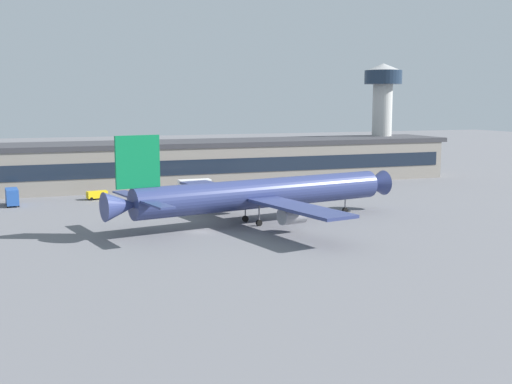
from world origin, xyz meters
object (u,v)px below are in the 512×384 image
at_px(follow_me_car, 97,194).
at_px(belt_loader, 236,191).
at_px(control_tower, 382,106).
at_px(airliner, 259,194).
at_px(pushback_tractor, 346,184).
at_px(baggage_tug, 268,189).
at_px(catering_truck, 195,188).
at_px(stair_truck, 12,196).

bearing_deg(follow_me_car, belt_loader, -11.51).
bearing_deg(control_tower, airliner, -135.61).
distance_m(pushback_tractor, belt_loader, 30.38).
bearing_deg(control_tower, belt_loader, -153.16).
relative_size(control_tower, baggage_tug, 8.05).
distance_m(airliner, pushback_tractor, 51.38).
height_order(catering_truck, belt_loader, catering_truck).
height_order(airliner, belt_loader, airliner).
distance_m(control_tower, stair_truck, 107.67).
xyz_separation_m(control_tower, follow_me_car, (-85.52, -21.75, -19.15)).
height_order(control_tower, pushback_tractor, control_tower).
bearing_deg(stair_truck, airliner, -40.74).
height_order(pushback_tractor, belt_loader, belt_loader).
bearing_deg(stair_truck, belt_loader, -3.89).
xyz_separation_m(follow_me_car, pushback_tractor, (60.54, -2.97, -0.04)).
height_order(stair_truck, baggage_tug, stair_truck).
bearing_deg(belt_loader, control_tower, 26.84).
bearing_deg(pushback_tractor, follow_me_car, 177.19).
xyz_separation_m(airliner, pushback_tractor, (36.73, 35.68, -4.25)).
bearing_deg(baggage_tug, stair_truck, 178.77).
xyz_separation_m(control_tower, catering_truck, (-64.51, -27.06, -17.95)).
bearing_deg(pushback_tractor, belt_loader, -173.94).
bearing_deg(catering_truck, belt_loader, -5.34).
relative_size(control_tower, follow_me_car, 6.94).
height_order(airliner, catering_truck, airliner).
distance_m(airliner, belt_loader, 33.38).
height_order(airliner, baggage_tug, airliner).
distance_m(catering_truck, belt_loader, 9.43).
xyz_separation_m(catering_truck, follow_me_car, (-21.01, 5.31, -1.20)).
bearing_deg(stair_truck, baggage_tug, -1.23).
relative_size(catering_truck, belt_loader, 1.09).
xyz_separation_m(control_tower, pushback_tractor, (-24.98, -24.72, -19.19)).
distance_m(catering_truck, baggage_tug, 18.18).
bearing_deg(catering_truck, follow_me_car, 165.82).
bearing_deg(airliner, follow_me_car, 121.63).
xyz_separation_m(control_tower, baggage_tug, (-46.41, -25.88, -19.16)).
height_order(catering_truck, stair_truck, catering_truck).
xyz_separation_m(airliner, stair_truck, (-41.49, 35.74, -3.32)).
relative_size(baggage_tug, follow_me_car, 0.86).
height_order(stair_truck, belt_loader, stair_truck).
height_order(stair_truck, follow_me_car, stair_truck).
relative_size(baggage_tug, belt_loader, 0.61).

